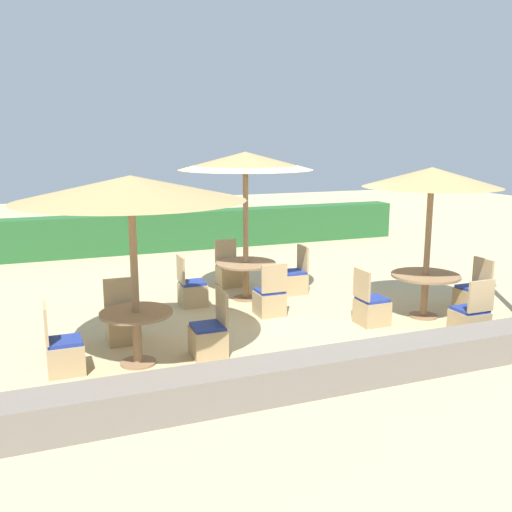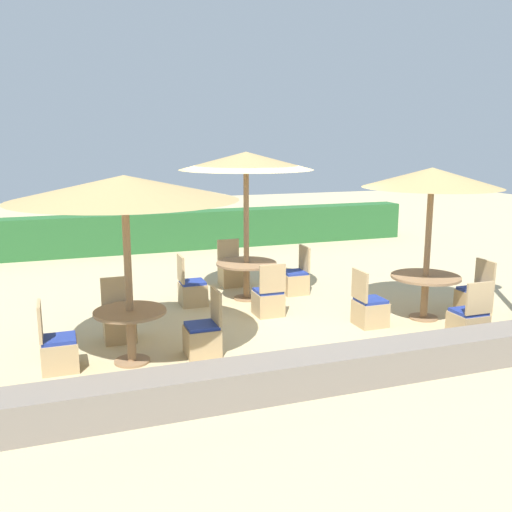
# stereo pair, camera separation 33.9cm
# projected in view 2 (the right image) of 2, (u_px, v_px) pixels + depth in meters

# --- Properties ---
(ground_plane) EXTENTS (40.00, 40.00, 0.00)m
(ground_plane) POSITION_uv_depth(u_px,v_px,m) (268.00, 313.00, 9.89)
(ground_plane) COLOR #C6B284
(hedge_row) EXTENTS (13.00, 0.70, 1.03)m
(hedge_row) POSITION_uv_depth(u_px,v_px,m) (187.00, 230.00, 15.58)
(hedge_row) COLOR #28602D
(hedge_row) RESTS_ON ground_plane
(stone_border) EXTENTS (10.00, 0.56, 0.44)m
(stone_border) POSITION_uv_depth(u_px,v_px,m) (354.00, 366.00, 7.05)
(stone_border) COLOR slate
(stone_border) RESTS_ON ground_plane
(parasol_center) EXTENTS (2.45, 2.45, 2.74)m
(parasol_center) POSITION_uv_depth(u_px,v_px,m) (246.00, 162.00, 10.26)
(parasol_center) COLOR #93704C
(parasol_center) RESTS_ON ground_plane
(round_table_center) EXTENTS (1.13, 1.13, 0.71)m
(round_table_center) POSITION_uv_depth(u_px,v_px,m) (246.00, 270.00, 10.67)
(round_table_center) COLOR #93704C
(round_table_center) RESTS_ON ground_plane
(patio_chair_center_south) EXTENTS (0.46, 0.46, 0.93)m
(patio_chair_center_south) POSITION_uv_depth(u_px,v_px,m) (268.00, 300.00, 9.74)
(patio_chair_center_south) COLOR tan
(patio_chair_center_south) RESTS_ON ground_plane
(patio_chair_center_east) EXTENTS (0.46, 0.46, 0.93)m
(patio_chair_center_east) POSITION_uv_depth(u_px,v_px,m) (295.00, 280.00, 11.10)
(patio_chair_center_east) COLOR tan
(patio_chair_center_east) RESTS_ON ground_plane
(patio_chair_center_west) EXTENTS (0.46, 0.46, 0.93)m
(patio_chair_center_west) POSITION_uv_depth(u_px,v_px,m) (192.00, 291.00, 10.34)
(patio_chair_center_west) COLOR tan
(patio_chair_center_west) RESTS_ON ground_plane
(patio_chair_center_north) EXTENTS (0.46, 0.46, 0.93)m
(patio_chair_center_north) POSITION_uv_depth(u_px,v_px,m) (231.00, 273.00, 11.73)
(patio_chair_center_north) COLOR tan
(patio_chair_center_north) RESTS_ON ground_plane
(parasol_front_left) EXTENTS (2.95, 2.95, 2.52)m
(parasol_front_left) POSITION_uv_depth(u_px,v_px,m) (124.00, 188.00, 7.26)
(parasol_front_left) COLOR #93704C
(parasol_front_left) RESTS_ON ground_plane
(round_table_front_left) EXTENTS (0.96, 0.96, 0.73)m
(round_table_front_left) POSITION_uv_depth(u_px,v_px,m) (130.00, 323.00, 7.63)
(round_table_front_left) COLOR #93704C
(round_table_front_left) RESTS_ON ground_plane
(patio_chair_front_left_north) EXTENTS (0.46, 0.46, 0.93)m
(patio_chair_front_left_north) POSITION_uv_depth(u_px,v_px,m) (119.00, 323.00, 8.54)
(patio_chair_front_left_north) COLOR tan
(patio_chair_front_left_north) RESTS_ON ground_plane
(patio_chair_front_left_east) EXTENTS (0.46, 0.46, 0.93)m
(patio_chair_front_left_east) POSITION_uv_depth(u_px,v_px,m) (203.00, 337.00, 7.95)
(patio_chair_front_left_east) COLOR tan
(patio_chair_front_left_east) RESTS_ON ground_plane
(patio_chair_front_left_west) EXTENTS (0.46, 0.46, 0.93)m
(patio_chair_front_left_west) POSITION_uv_depth(u_px,v_px,m) (58.00, 351.00, 7.42)
(patio_chair_front_left_west) COLOR tan
(patio_chair_front_left_west) RESTS_ON ground_plane
(parasol_front_right) EXTENTS (2.23, 2.23, 2.52)m
(parasol_front_right) POSITION_uv_depth(u_px,v_px,m) (432.00, 179.00, 9.14)
(parasol_front_right) COLOR #93704C
(parasol_front_right) RESTS_ON ground_plane
(round_table_front_right) EXTENTS (1.14, 1.14, 0.74)m
(round_table_front_right) POSITION_uv_depth(u_px,v_px,m) (425.00, 284.00, 9.49)
(round_table_front_right) COLOR #93704C
(round_table_front_right) RESTS_ON ground_plane
(patio_chair_front_right_west) EXTENTS (0.46, 0.46, 0.93)m
(patio_chair_front_right_west) POSITION_uv_depth(u_px,v_px,m) (369.00, 310.00, 9.20)
(patio_chair_front_right_west) COLOR tan
(patio_chair_front_right_west) RESTS_ON ground_plane
(patio_chair_front_right_south) EXTENTS (0.46, 0.46, 0.93)m
(patio_chair_front_right_south) POSITION_uv_depth(u_px,v_px,m) (469.00, 322.00, 8.58)
(patio_chair_front_right_south) COLOR tan
(patio_chair_front_right_south) RESTS_ON ground_plane
(patio_chair_front_right_east) EXTENTS (0.46, 0.46, 0.93)m
(patio_chair_front_right_east) POSITION_uv_depth(u_px,v_px,m) (474.00, 299.00, 9.84)
(patio_chair_front_right_east) COLOR tan
(patio_chair_front_right_east) RESTS_ON ground_plane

